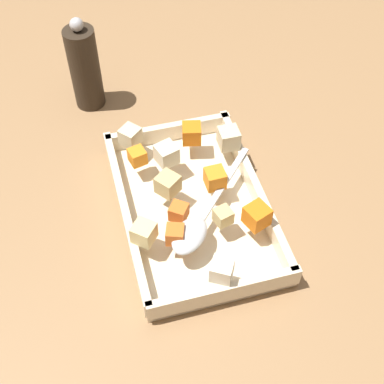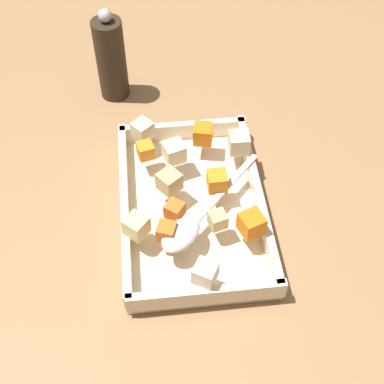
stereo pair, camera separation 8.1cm
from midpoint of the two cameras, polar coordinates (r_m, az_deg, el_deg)
The scene contains 17 objects.
ground_plane at distance 0.86m, azimuth -2.64°, elevation -2.36°, with size 4.00×4.00×0.00m, color #936D47.
baking_dish at distance 0.85m, azimuth -2.74°, elevation -2.04°, with size 0.34×0.22×0.05m.
carrot_chunk_near_spoon at distance 0.79m, azimuth -4.39°, elevation -2.32°, with size 0.02×0.02×0.02m, color orange.
carrot_chunk_corner_se at distance 0.87m, azimuth -8.55°, elevation 3.65°, with size 0.03×0.03×0.03m, color orange.
carrot_chunk_far_right at distance 0.76m, azimuth -4.88°, elevation -4.74°, with size 0.03×0.03×0.03m, color orange.
carrot_chunk_mid_left at distance 0.89m, azimuth -2.66°, elevation 6.15°, with size 0.03×0.03×0.03m, color orange.
carrot_chunk_far_left at distance 0.78m, azimuth 4.01°, elevation -2.75°, with size 0.03×0.03×0.03m, color orange.
carrot_chunk_mid_right at distance 0.83m, azimuth -0.33°, elevation 1.32°, with size 0.03×0.03×0.03m, color orange.
potato_chunk_rim_edge at distance 0.78m, azimuth 0.38°, elevation -2.79°, with size 0.02×0.02×0.02m, color tan.
potato_chunk_corner_nw at distance 0.88m, azimuth 1.31°, elevation 5.67°, with size 0.03×0.03×0.03m, color beige.
potato_chunk_near_left at distance 0.90m, azimuth -9.22°, elevation 5.80°, with size 0.03×0.03×0.03m, color beige.
potato_chunk_front_center at distance 0.82m, azimuth -5.45°, elevation 0.67°, with size 0.03×0.03×0.03m, color tan.
potato_chunk_center at distance 0.77m, azimuth -8.21°, elevation -4.52°, with size 0.03×0.03×0.03m, color #E0CC89.
parsnip_chunk_corner_sw at distance 0.73m, azimuth -0.02°, elevation -8.55°, with size 0.03×0.03×0.03m, color silver.
parsnip_chunk_heap_side at distance 0.86m, azimuth -5.45°, elevation 3.91°, with size 0.03×0.03×0.03m, color beige.
serving_spoon at distance 0.77m, azimuth -2.81°, elevation -4.14°, with size 0.19×0.18×0.02m.
pepper_mill at distance 1.02m, azimuth -13.72°, elevation 12.70°, with size 0.06×0.06×0.18m.
Camera 1 is at (-0.51, 0.14, 0.69)m, focal length 49.84 mm.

